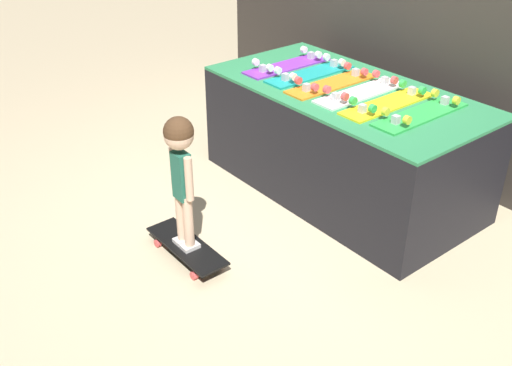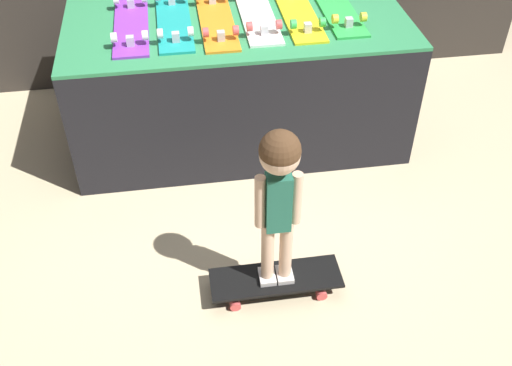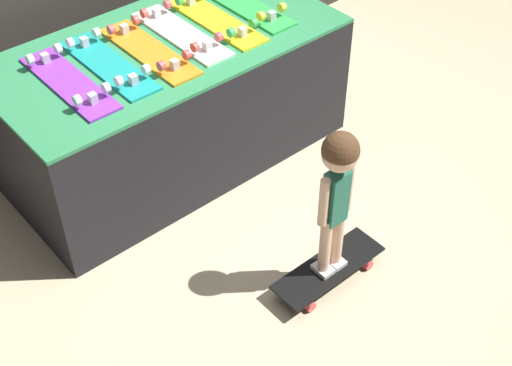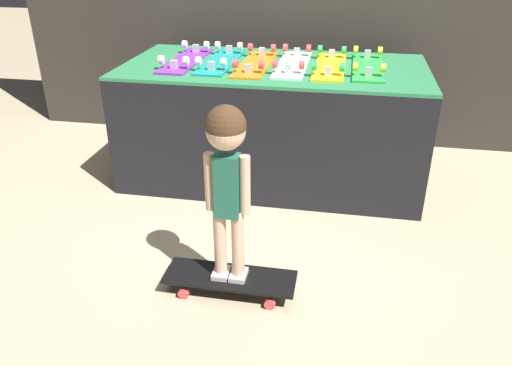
{
  "view_description": "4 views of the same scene",
  "coord_description": "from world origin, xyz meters",
  "px_view_note": "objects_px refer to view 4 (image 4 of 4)",
  "views": [
    {
      "loc": [
        2.61,
        -2.3,
        2.26
      ],
      "look_at": [
        0.06,
        -0.25,
        0.38
      ],
      "focal_mm": 42.0,
      "sensor_mm": 36.0,
      "label": 1
    },
    {
      "loc": [
        -0.38,
        -2.6,
        2.3
      ],
      "look_at": [
        -0.04,
        -0.39,
        0.39
      ],
      "focal_mm": 42.0,
      "sensor_mm": 36.0,
      "label": 2
    },
    {
      "loc": [
        -1.85,
        -2.34,
        2.83
      ],
      "look_at": [
        -0.08,
        -0.28,
        0.39
      ],
      "focal_mm": 50.0,
      "sensor_mm": 36.0,
      "label": 3
    },
    {
      "loc": [
        0.47,
        -2.63,
        1.58
      ],
      "look_at": [
        0.05,
        -0.33,
        0.38
      ],
      "focal_mm": 35.0,
      "sensor_mm": 36.0,
      "label": 4
    }
  ],
  "objects_px": {
    "skateboard_orange_on_rack": "(256,63)",
    "skateboard_white_on_rack": "(293,63)",
    "child": "(227,163)",
    "skateboard_yellow_on_rack": "(330,65)",
    "skateboard_purple_on_rack": "(186,59)",
    "skateboard_green_on_rack": "(368,66)",
    "skateboard_on_floor": "(230,279)",
    "skateboard_teal_on_rack": "(221,60)"
  },
  "relations": [
    {
      "from": "skateboard_on_floor",
      "to": "child",
      "type": "relative_size",
      "value": 0.74
    },
    {
      "from": "skateboard_purple_on_rack",
      "to": "skateboard_yellow_on_rack",
      "type": "height_order",
      "value": "same"
    },
    {
      "from": "skateboard_white_on_rack",
      "to": "child",
      "type": "distance_m",
      "value": 1.36
    },
    {
      "from": "skateboard_orange_on_rack",
      "to": "skateboard_on_floor",
      "type": "height_order",
      "value": "skateboard_orange_on_rack"
    },
    {
      "from": "skateboard_on_floor",
      "to": "child",
      "type": "distance_m",
      "value": 0.61
    },
    {
      "from": "skateboard_teal_on_rack",
      "to": "skateboard_on_floor",
      "type": "distance_m",
      "value": 1.56
    },
    {
      "from": "skateboard_green_on_rack",
      "to": "child",
      "type": "relative_size",
      "value": 0.85
    },
    {
      "from": "skateboard_purple_on_rack",
      "to": "skateboard_orange_on_rack",
      "type": "relative_size",
      "value": 1.0
    },
    {
      "from": "child",
      "to": "skateboard_purple_on_rack",
      "type": "bearing_deg",
      "value": 114.82
    },
    {
      "from": "skateboard_green_on_rack",
      "to": "skateboard_on_floor",
      "type": "height_order",
      "value": "skateboard_green_on_rack"
    },
    {
      "from": "skateboard_orange_on_rack",
      "to": "skateboard_green_on_rack",
      "type": "height_order",
      "value": "same"
    },
    {
      "from": "skateboard_purple_on_rack",
      "to": "skateboard_on_floor",
      "type": "distance_m",
      "value": 1.63
    },
    {
      "from": "child",
      "to": "skateboard_orange_on_rack",
      "type": "bearing_deg",
      "value": 95.8
    },
    {
      "from": "skateboard_purple_on_rack",
      "to": "skateboard_on_floor",
      "type": "relative_size",
      "value": 1.14
    },
    {
      "from": "skateboard_purple_on_rack",
      "to": "child",
      "type": "bearing_deg",
      "value": -65.79
    },
    {
      "from": "skateboard_purple_on_rack",
      "to": "skateboard_green_on_rack",
      "type": "xyz_separation_m",
      "value": [
        1.19,
        0.04,
        0.0
      ]
    },
    {
      "from": "skateboard_purple_on_rack",
      "to": "skateboard_on_floor",
      "type": "xyz_separation_m",
      "value": [
        0.6,
        -1.33,
        -0.73
      ]
    },
    {
      "from": "skateboard_purple_on_rack",
      "to": "skateboard_yellow_on_rack",
      "type": "xyz_separation_m",
      "value": [
        0.96,
        0.01,
        0.0
      ]
    },
    {
      "from": "skateboard_purple_on_rack",
      "to": "skateboard_on_floor",
      "type": "height_order",
      "value": "skateboard_purple_on_rack"
    },
    {
      "from": "skateboard_purple_on_rack",
      "to": "skateboard_white_on_rack",
      "type": "distance_m",
      "value": 0.72
    },
    {
      "from": "skateboard_purple_on_rack",
      "to": "child",
      "type": "xyz_separation_m",
      "value": [
        0.6,
        -1.33,
        -0.11
      ]
    },
    {
      "from": "skateboard_teal_on_rack",
      "to": "child",
      "type": "bearing_deg",
      "value": -74.99
    },
    {
      "from": "skateboard_teal_on_rack",
      "to": "skateboard_green_on_rack",
      "type": "bearing_deg",
      "value": 1.75
    },
    {
      "from": "skateboard_teal_on_rack",
      "to": "child",
      "type": "height_order",
      "value": "child"
    },
    {
      "from": "skateboard_orange_on_rack",
      "to": "skateboard_white_on_rack",
      "type": "height_order",
      "value": "same"
    },
    {
      "from": "skateboard_white_on_rack",
      "to": "child",
      "type": "relative_size",
      "value": 0.85
    },
    {
      "from": "skateboard_orange_on_rack",
      "to": "skateboard_yellow_on_rack",
      "type": "bearing_deg",
      "value": 3.0
    },
    {
      "from": "skateboard_white_on_rack",
      "to": "child",
      "type": "height_order",
      "value": "child"
    },
    {
      "from": "skateboard_orange_on_rack",
      "to": "skateboard_yellow_on_rack",
      "type": "distance_m",
      "value": 0.48
    },
    {
      "from": "skateboard_teal_on_rack",
      "to": "skateboard_on_floor",
      "type": "relative_size",
      "value": 1.14
    },
    {
      "from": "skateboard_orange_on_rack",
      "to": "skateboard_white_on_rack",
      "type": "distance_m",
      "value": 0.24
    },
    {
      "from": "skateboard_teal_on_rack",
      "to": "skateboard_green_on_rack",
      "type": "height_order",
      "value": "same"
    },
    {
      "from": "skateboard_green_on_rack",
      "to": "skateboard_purple_on_rack",
      "type": "bearing_deg",
      "value": -178.2
    },
    {
      "from": "skateboard_teal_on_rack",
      "to": "skateboard_yellow_on_rack",
      "type": "relative_size",
      "value": 1.0
    },
    {
      "from": "skateboard_on_floor",
      "to": "child",
      "type": "bearing_deg",
      "value": 90.78
    },
    {
      "from": "skateboard_yellow_on_rack",
      "to": "skateboard_green_on_rack",
      "type": "distance_m",
      "value": 0.24
    },
    {
      "from": "skateboard_yellow_on_rack",
      "to": "skateboard_on_floor",
      "type": "xyz_separation_m",
      "value": [
        -0.36,
        -1.34,
        -0.73
      ]
    },
    {
      "from": "skateboard_teal_on_rack",
      "to": "child",
      "type": "xyz_separation_m",
      "value": [
        0.36,
        -1.34,
        -0.11
      ]
    },
    {
      "from": "skateboard_yellow_on_rack",
      "to": "skateboard_green_on_rack",
      "type": "bearing_deg",
      "value": 6.65
    },
    {
      "from": "skateboard_green_on_rack",
      "to": "child",
      "type": "distance_m",
      "value": 1.49
    },
    {
      "from": "skateboard_teal_on_rack",
      "to": "skateboard_green_on_rack",
      "type": "xyz_separation_m",
      "value": [
        0.96,
        0.03,
        0.0
      ]
    },
    {
      "from": "skateboard_teal_on_rack",
      "to": "skateboard_white_on_rack",
      "type": "distance_m",
      "value": 0.48
    }
  ]
}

